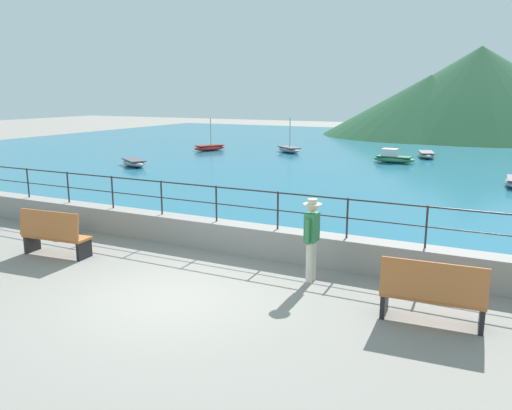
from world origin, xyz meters
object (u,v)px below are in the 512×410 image
Objects in this scene: bollard at (73,225)px; boat_0 at (426,154)px; bench_far at (432,293)px; boat_4 at (210,147)px; boat_7 at (393,158)px; boat_6 at (134,162)px; bench_main at (54,234)px; person_walking at (312,236)px; boat_5 at (289,149)px.

bollard is 22.58m from boat_0.
bench_far is 9.73m from bollard.
boat_4 is 12.29m from boat_7.
boat_4 is at bearing 92.49° from boat_6.
bench_far is (8.62, 0.16, 0.00)m from bench_main.
bollard is 0.23× the size of boat_0.
person_walking is 19.21m from boat_7.
person_walking is 22.17m from boat_0.
boat_0 is at bearing 67.12° from boat_7.
boat_5 is at bearing 118.43° from bench_far.
boat_6 is at bearing 141.01° from person_walking.
bollard is (-9.62, 1.41, -0.28)m from bench_far.
bench_main reaches higher than boat_0.
bench_main is 1.01× the size of bench_far.
bench_main is 20.59m from boat_7.
bollard is (-7.09, 0.39, -0.70)m from person_walking.
boat_4 reaches higher than bollard.
person_walking is 0.74× the size of boat_5.
boat_0 is at bearing 38.77° from boat_6.
boat_5 is at bearing 14.95° from boat_4.
boat_4 is 8.18m from boat_6.
bench_main is at bearing -67.83° from boat_4.
bollard is at bearing -68.76° from boat_4.
boat_0 is 13.79m from boat_4.
boat_0 is (6.07, 21.75, -0.02)m from bollard.
boat_7 is (7.10, -2.01, 0.06)m from boat_5.
bench_far is 3.09× the size of bollard.
boat_7 reaches higher than bollard.
boat_5 is (-11.96, 22.09, -0.30)m from bench_far.
boat_5 is 10.69m from boat_6.
boat_0 is at bearing 92.63° from person_walking.
boat_0 is at bearing 7.24° from boat_5.
boat_0 is 1.04× the size of boat_5.
bollard is 0.24× the size of boat_7.
bench_main is at bearing -81.47° from boat_5.
person_walking is 0.72× the size of boat_6.
boat_7 is (-4.85, 20.07, -0.23)m from bench_far.
bench_main is 6.21m from person_walking.
bench_main reaches higher than boat_7.
bench_far is 25.12m from boat_5.
bench_far is at bearing -36.79° from boat_6.
boat_0 is (5.07, 23.32, -0.30)m from bench_main.
boat_6 is (-13.22, -10.61, 0.00)m from boat_0.
bollard reaches higher than boat_0.
boat_4 reaches higher than bench_main.
person_walking reaches higher than bench_main.
bench_main reaches higher than bollard.
boat_6 is (-14.23, 11.52, -0.72)m from person_walking.
bollard is at bearing -105.59° from boat_0.
boat_5 is (-8.40, -1.07, 0.01)m from boat_0.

